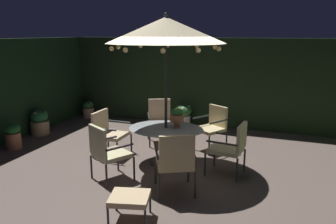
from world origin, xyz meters
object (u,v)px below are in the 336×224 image
Objects in this scene: centerpiece_planter at (177,116)px; potted_plant_front_corner at (88,109)px; patio_chair_southwest at (213,124)px; patio_chair_south at (231,145)px; patio_umbrella at (166,30)px; patio_chair_southeast at (175,159)px; patio_chair_east at (106,150)px; patio_chair_northeast at (108,130)px; ottoman_footrest at (130,199)px; patio_dining_table at (166,136)px; potted_plant_left_near at (183,115)px; potted_plant_back_left at (40,123)px; patio_chair_north at (160,119)px; potted_plant_left_far at (13,135)px.

centerpiece_planter reaches higher than potted_plant_front_corner.
centerpiece_planter reaches higher than patio_chair_southwest.
patio_chair_south is 1.03× the size of patio_chair_southwest.
patio_umbrella is 2.42m from patio_chair_southeast.
centerpiece_planter reaches higher than patio_chair_east.
patio_chair_southeast is at bearing -32.03° from patio_chair_northeast.
ottoman_footrest is at bearing -53.61° from patio_chair_northeast.
patio_dining_table is at bearing 173.30° from patio_chair_south.
patio_chair_southwest is 1.87m from potted_plant_left_near.
patio_umbrella is 4.94m from potted_plant_front_corner.
potted_plant_back_left is (-3.03, 1.81, -0.27)m from patio_chair_east.
potted_plant_front_corner is (-2.83, 3.73, -0.33)m from patio_chair_east.
potted_plant_left_near reaches higher than ottoman_footrest.
patio_chair_south reaches higher than ottoman_footrest.
ottoman_footrest is 6.04m from potted_plant_front_corner.
ottoman_footrest is (-0.35, -0.95, -0.27)m from patio_chair_southeast.
potted_plant_left_far is at bearing -150.80° from patio_chair_north.
patio_umbrella is 4.22m from potted_plant_left_far.
patio_chair_northeast is at bearing -151.22° from patio_chair_southwest.
potted_plant_front_corner is at bearing 154.87° from patio_chair_north.
patio_dining_table reaches higher than potted_plant_left_near.
potted_plant_back_left reaches higher than potted_plant_left_far.
patio_chair_southwest is at bearing 64.23° from centerpiece_planter.
patio_chair_south reaches higher than patio_chair_northeast.
patio_dining_table is at bearing -155.39° from centerpiece_planter.
patio_chair_southwest reaches higher than patio_dining_table.
ottoman_footrest is 4.78m from potted_plant_left_near.
centerpiece_planter reaches higher than potted_plant_left_near.
ottoman_footrest is at bearing -83.19° from patio_umbrella.
patio_chair_northeast is 0.97× the size of patio_chair_southwest.
patio_chair_southwest is 1.52× the size of ottoman_footrest.
patio_chair_southeast is at bearing -63.45° from patio_chair_north.
patio_chair_southeast reaches higher than ottoman_footrest.
patio_dining_table is 4.36m from potted_plant_front_corner.
patio_umbrella is 2.85× the size of patio_chair_east.
patio_umbrella is at bearing 59.53° from patio_chair_east.
ottoman_footrest is at bearing -97.71° from patio_chair_southwest.
patio_chair_north is (-0.79, 1.11, -0.40)m from centerpiece_planter.
potted_plant_back_left is 1.10m from potted_plant_left_far.
patio_dining_table is 2.38× the size of potted_plant_back_left.
patio_chair_southwest is at bearing 28.78° from patio_chair_northeast.
patio_chair_north reaches higher than potted_plant_left_far.
potted_plant_left_near is (-0.65, 2.49, -0.63)m from centerpiece_planter.
centerpiece_planter reaches higher than potted_plant_back_left.
patio_dining_table is at bearing -121.73° from patio_chair_southwest.
patio_chair_south is (2.01, 1.00, -0.01)m from patio_chair_east.
ottoman_footrest is (0.94, -0.99, -0.26)m from patio_chair_east.
ottoman_footrest is at bearing -51.40° from potted_plant_front_corner.
centerpiece_planter is 4.00m from potted_plant_back_left.
patio_umbrella is at bearing -63.68° from patio_chair_north.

